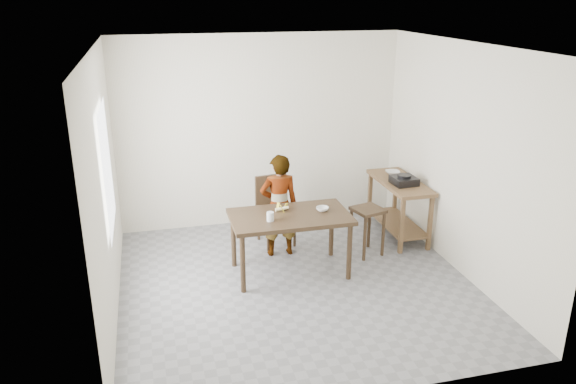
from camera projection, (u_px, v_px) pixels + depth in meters
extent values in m
cube|color=slate|center=(296.00, 285.00, 6.55)|extent=(4.00, 4.00, 0.04)
cube|color=white|center=(298.00, 44.00, 5.62)|extent=(4.00, 4.00, 0.04)
cube|color=white|center=(260.00, 131.00, 7.93)|extent=(4.00, 0.04, 2.70)
cube|color=white|center=(367.00, 253.00, 4.24)|extent=(4.00, 0.04, 2.70)
cube|color=white|center=(103.00, 189.00, 5.62)|extent=(0.04, 4.00, 2.70)
cube|color=white|center=(464.00, 161.00, 6.55)|extent=(0.04, 4.00, 2.70)
cube|color=white|center=(107.00, 169.00, 5.76)|extent=(0.02, 1.10, 1.30)
imported|color=white|center=(279.00, 206.00, 7.08)|extent=(0.49, 0.32, 1.34)
cylinder|color=white|center=(270.00, 216.00, 6.38)|extent=(0.11, 0.11, 0.10)
imported|color=silver|center=(322.00, 209.00, 6.68)|extent=(0.18, 0.18, 0.05)
imported|color=silver|center=(393.00, 173.00, 7.84)|extent=(0.23, 0.23, 0.05)
cube|color=black|center=(404.00, 181.00, 7.44)|extent=(0.32, 0.32, 0.10)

